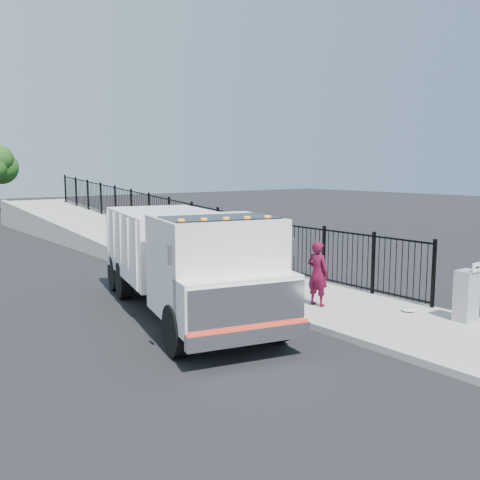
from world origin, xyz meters
TOP-DOWN VIEW (x-y plane):
  - ground at (0.00, 0.00)m, footprint 120.00×120.00m
  - sidewalk at (1.93, -2.00)m, footprint 3.55×12.00m
  - curb at (0.00, -2.00)m, footprint 0.30×12.00m
  - ramp at (2.12, 16.00)m, footprint 3.95×24.06m
  - iron_fence at (3.55, 12.00)m, footprint 0.10×28.00m
  - truck at (-1.84, 1.70)m, footprint 4.46×8.59m
  - worker at (1.27, 0.03)m, footprint 0.51×0.70m
  - utility_cabinet at (3.10, -3.20)m, footprint 0.55×0.40m
  - arrow_sign at (3.10, -3.42)m, footprint 0.35×0.04m
  - debris at (2.71, -1.86)m, footprint 0.38×0.38m

SIDE VIEW (x-z plane):
  - ground at x=0.00m, z-range 0.00..0.00m
  - ramp at x=2.12m, z-range -1.60..1.60m
  - sidewalk at x=1.93m, z-range 0.00..0.12m
  - curb at x=0.00m, z-range 0.00..0.16m
  - debris at x=2.71m, z-range 0.12..0.22m
  - utility_cabinet at x=3.10m, z-range 0.12..1.37m
  - iron_fence at x=3.55m, z-range 0.00..1.80m
  - worker at x=1.27m, z-range 0.12..1.88m
  - arrow_sign at x=3.10m, z-range 1.37..1.59m
  - truck at x=-1.84m, z-range 0.18..2.99m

